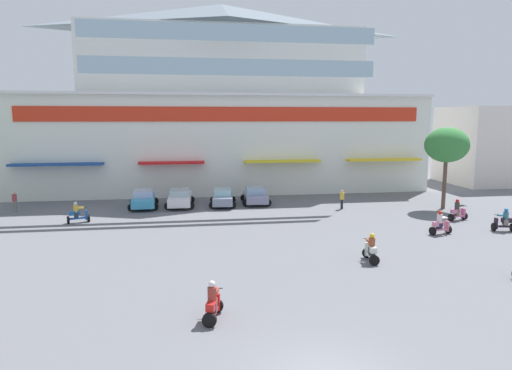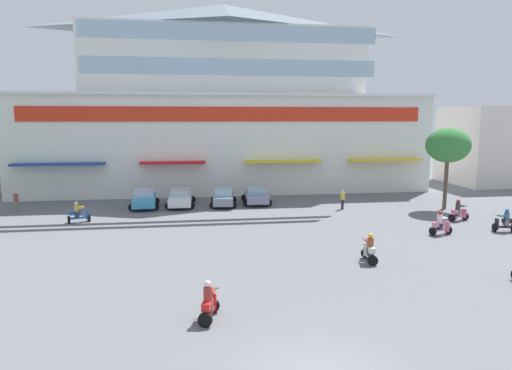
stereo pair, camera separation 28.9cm
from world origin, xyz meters
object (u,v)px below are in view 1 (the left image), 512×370
object	(u,v)px
scooter_rider_0	(504,222)
plaza_tree_1	(447,145)
parked_car_1	(180,198)
scooter_rider_5	(78,214)
scooter_rider_8	(440,225)
parked_car_0	(144,199)
parked_car_2	(223,197)
parked_car_3	(255,196)
scooter_rider_6	(458,212)
pedestrian_1	(342,198)
scooter_rider_1	(213,304)
scooter_rider_7	(371,250)
pedestrian_0	(15,201)

from	to	relation	value
scooter_rider_0	plaza_tree_1	bearing A→B (deg)	87.90
parked_car_1	scooter_rider_5	distance (m)	8.51
scooter_rider_8	scooter_rider_0	bearing A→B (deg)	1.38
parked_car_1	scooter_rider_8	world-z (taller)	scooter_rider_8
scooter_rider_8	parked_car_0	bearing A→B (deg)	149.36
parked_car_2	parked_car_3	bearing A→B (deg)	10.97
scooter_rider_5	parked_car_2	bearing A→B (deg)	23.48
parked_car_1	scooter_rider_8	distance (m)	20.06
scooter_rider_6	parked_car_2	bearing A→B (deg)	154.14
pedestrian_1	scooter_rider_5	bearing A→B (deg)	-174.84
plaza_tree_1	parked_car_0	bearing A→B (deg)	170.76
plaza_tree_1	scooter_rider_0	xyz separation A→B (m)	(-0.27, -7.40, -4.48)
parked_car_0	scooter_rider_1	size ratio (longest dim) A/B	2.72
parked_car_2	scooter_rider_6	size ratio (longest dim) A/B	2.52
scooter_rider_6	pedestrian_1	distance (m)	8.53
scooter_rider_6	scooter_rider_5	bearing A→B (deg)	172.95
scooter_rider_6	parked_car_0	bearing A→B (deg)	160.56
scooter_rider_5	scooter_rider_8	world-z (taller)	scooter_rider_8
plaza_tree_1	pedestrian_1	world-z (taller)	plaza_tree_1
plaza_tree_1	parked_car_3	bearing A→B (deg)	163.67
parked_car_1	parked_car_3	size ratio (longest dim) A/B	1.10
parked_car_3	scooter_rider_5	distance (m)	14.27
scooter_rider_1	scooter_rider_7	xyz separation A→B (m)	(8.32, 5.45, 0.02)
parked_car_0	parked_car_3	distance (m)	9.30
parked_car_0	scooter_rider_0	size ratio (longest dim) A/B	2.72
parked_car_3	parked_car_2	bearing A→B (deg)	-169.03
scooter_rider_8	pedestrian_1	world-z (taller)	pedestrian_1
scooter_rider_7	scooter_rider_8	bearing A→B (deg)	34.67
scooter_rider_7	pedestrian_1	size ratio (longest dim) A/B	0.98
scooter_rider_6	scooter_rider_0	bearing A→B (deg)	-71.67
scooter_rider_1	parked_car_2	bearing A→B (deg)	84.62
parked_car_2	scooter_rider_8	xyz separation A→B (m)	(12.83, -11.28, -0.09)
plaza_tree_1	scooter_rider_5	distance (m)	28.43
parked_car_1	pedestrian_0	distance (m)	12.68
scooter_rider_0	pedestrian_1	world-z (taller)	pedestrian_1
scooter_rider_5	scooter_rider_0	bearing A→B (deg)	-13.39
parked_car_1	scooter_rider_6	xyz separation A→B (m)	(19.74, -8.19, -0.09)
parked_car_1	scooter_rider_7	distance (m)	18.89
scooter_rider_5	parked_car_0	bearing A→B (deg)	49.31
parked_car_2	parked_car_1	bearing A→B (deg)	174.58
scooter_rider_8	scooter_rider_1	bearing A→B (deg)	-146.12
parked_car_0	scooter_rider_6	bearing A→B (deg)	-19.44
parked_car_0	pedestrian_1	distance (m)	16.09
scooter_rider_1	scooter_rider_5	distance (m)	18.71
parked_car_3	scooter_rider_8	world-z (taller)	scooter_rider_8
scooter_rider_5	pedestrian_1	size ratio (longest dim) A/B	1.01
plaza_tree_1	scooter_rider_8	distance (m)	9.96
parked_car_0	scooter_rider_5	world-z (taller)	scooter_rider_5
parked_car_0	plaza_tree_1	bearing A→B (deg)	-9.24
scooter_rider_1	scooter_rider_7	world-z (taller)	scooter_rider_1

